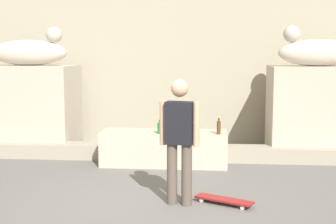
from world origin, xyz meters
TOP-DOWN VIEW (x-y plane):
  - ground_plane at (0.00, 0.00)m, footprint 40.00×40.00m
  - facade_wall at (0.00, 5.07)m, footprint 11.62×0.60m
  - pedestal_left at (-2.89, 3.76)m, footprint 1.85×1.31m
  - pedestal_right at (2.89, 3.76)m, footprint 1.85×1.31m
  - statue_reclining_left at (-2.85, 3.76)m, footprint 1.61×0.58m
  - statue_reclining_right at (2.85, 3.76)m, footprint 1.66×0.77m
  - ledge_block at (0.00, 2.65)m, footprint 2.24×0.74m
  - skater at (0.43, 0.35)m, footprint 0.53×0.26m
  - skateboard at (1.02, 0.40)m, footprint 0.80×0.54m
  - bottle_brown at (0.96, 2.42)m, footprint 0.07×0.07m
  - bottle_green at (-0.06, 2.39)m, footprint 0.08×0.08m
  - bottle_clear at (0.59, 2.61)m, footprint 0.07×0.07m
  - stair_step at (0.00, 3.09)m, footprint 7.63×0.50m

SIDE VIEW (x-z plane):
  - ground_plane at x=0.00m, z-range 0.00..0.00m
  - skateboard at x=1.02m, z-range 0.02..0.10m
  - stair_step at x=0.00m, z-range 0.00..0.27m
  - ledge_block at x=0.00m, z-range 0.00..0.61m
  - bottle_green at x=-0.06m, z-range 0.58..0.84m
  - bottle_brown at x=0.96m, z-range 0.58..0.88m
  - bottle_clear at x=0.59m, z-range 0.58..0.90m
  - pedestal_left at x=-2.89m, z-range 0.00..1.74m
  - pedestal_right at x=2.89m, z-range 0.00..1.74m
  - skater at x=0.43m, z-range 0.09..1.76m
  - statue_reclining_left at x=-2.85m, z-range 1.64..2.41m
  - statue_reclining_right at x=2.85m, z-range 1.64..2.41m
  - facade_wall at x=0.00m, z-range 0.00..6.05m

